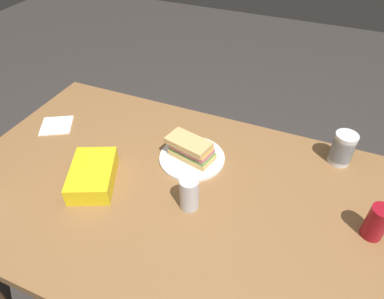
{
  "coord_description": "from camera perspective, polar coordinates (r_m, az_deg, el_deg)",
  "views": [
    {
      "loc": [
        -0.38,
        0.74,
        1.69
      ],
      "look_at": [
        0.01,
        -0.18,
        0.82
      ],
      "focal_mm": 32.23,
      "sensor_mm": 36.0,
      "label": 1
    }
  ],
  "objects": [
    {
      "name": "sandwich",
      "position": [
        1.33,
        -0.18,
        0.11
      ],
      "size": [
        0.2,
        0.13,
        0.08
      ],
      "color": "#DBB26B",
      "rests_on": "paper_plate"
    },
    {
      "name": "chip_bag",
      "position": [
        1.3,
        -16.1,
        -4.07
      ],
      "size": [
        0.23,
        0.27,
        0.07
      ],
      "primitive_type": "cube",
      "rotation": [
        0.0,
        0.0,
        2.0
      ],
      "color": "yellow",
      "rests_on": "dining_table"
    },
    {
      "name": "soda_can_silver",
      "position": [
        1.15,
        -0.46,
        -7.28
      ],
      "size": [
        0.07,
        0.07,
        0.12
      ],
      "primitive_type": "cylinder",
      "color": "silver",
      "rests_on": "dining_table"
    },
    {
      "name": "plastic_cup_stack",
      "position": [
        1.43,
        23.66,
        0.17
      ],
      "size": [
        0.08,
        0.08,
        0.13
      ],
      "color": "silver",
      "rests_on": "dining_table"
    },
    {
      "name": "dining_table",
      "position": [
        1.31,
        -2.78,
        -9.47
      ],
      "size": [
        1.63,
        0.99,
        0.77
      ],
      "color": "olive",
      "rests_on": "ground_plane"
    },
    {
      "name": "soda_can_red",
      "position": [
        1.22,
        28.25,
        -10.58
      ],
      "size": [
        0.07,
        0.07,
        0.12
      ],
      "primitive_type": "cylinder",
      "color": "maroon",
      "rests_on": "dining_table"
    },
    {
      "name": "paper_plate",
      "position": [
        1.36,
        -0.0,
        -1.41
      ],
      "size": [
        0.26,
        0.26,
        0.01
      ],
      "primitive_type": "cylinder",
      "color": "white",
      "rests_on": "dining_table"
    },
    {
      "name": "paper_napkin",
      "position": [
        1.64,
        -21.49,
        3.71
      ],
      "size": [
        0.18,
        0.18,
        0.01
      ],
      "primitive_type": "cube",
      "rotation": [
        0.0,
        0.0,
        2.09
      ],
      "color": "white",
      "rests_on": "dining_table"
    },
    {
      "name": "ground_plane",
      "position": [
        1.88,
        -2.07,
        -22.75
      ],
      "size": [
        8.0,
        8.0,
        0.0
      ],
      "primitive_type": "plane",
      "color": "#383330"
    }
  ]
}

